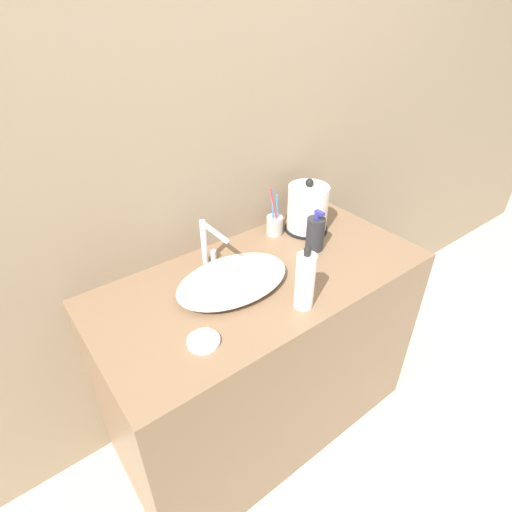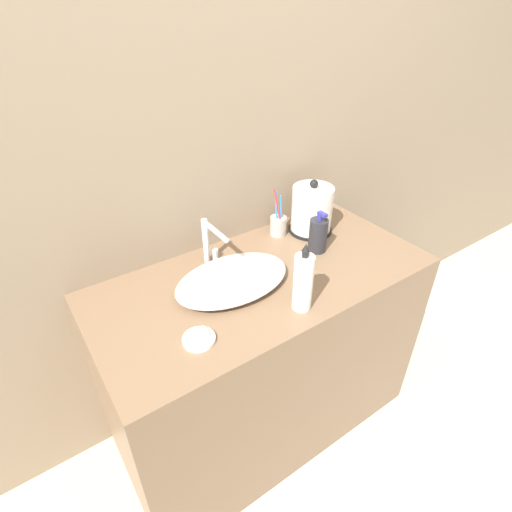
# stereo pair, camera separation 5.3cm
# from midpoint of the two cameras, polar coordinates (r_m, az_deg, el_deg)

# --- Properties ---
(ground_plane) EXTENTS (12.00, 12.00, 0.00)m
(ground_plane) POSITION_cam_midpoint_polar(r_m,az_deg,el_deg) (1.90, 6.15, -27.41)
(ground_plane) COLOR #BCB29E
(wall_back) EXTENTS (6.00, 0.04, 2.60)m
(wall_back) POSITION_cam_midpoint_polar(r_m,az_deg,el_deg) (1.45, -7.86, 19.00)
(wall_back) COLOR gray
(wall_back) RESTS_ON ground_plane
(vanity_counter) EXTENTS (1.23, 0.59, 0.81)m
(vanity_counter) POSITION_cam_midpoint_polar(r_m,az_deg,el_deg) (1.70, 0.09, -13.92)
(vanity_counter) COLOR brown
(vanity_counter) RESTS_ON ground_plane
(sink_basin) EXTENTS (0.41, 0.27, 0.06)m
(sink_basin) POSITION_cam_midpoint_polar(r_m,az_deg,el_deg) (1.36, -4.44, -3.41)
(sink_basin) COLOR white
(sink_basin) RESTS_ON vanity_counter
(faucet) EXTENTS (0.06, 0.17, 0.18)m
(faucet) POSITION_cam_midpoint_polar(r_m,az_deg,el_deg) (1.44, -7.87, 2.11)
(faucet) COLOR silver
(faucet) RESTS_ON vanity_counter
(electric_kettle) EXTENTS (0.18, 0.18, 0.23)m
(electric_kettle) POSITION_cam_midpoint_polar(r_m,az_deg,el_deg) (1.67, 6.44, 6.55)
(electric_kettle) COLOR black
(electric_kettle) RESTS_ON vanity_counter
(toothbrush_cup) EXTENTS (0.07, 0.07, 0.21)m
(toothbrush_cup) POSITION_cam_midpoint_polar(r_m,az_deg,el_deg) (1.65, 1.74, 4.52)
(toothbrush_cup) COLOR #B7B2A8
(toothbrush_cup) RESTS_ON vanity_counter
(lotion_bottle) EXTENTS (0.07, 0.07, 0.17)m
(lotion_bottle) POSITION_cam_midpoint_polar(r_m,az_deg,el_deg) (1.55, 7.49, 3.19)
(lotion_bottle) COLOR #28282D
(lotion_bottle) RESTS_ON vanity_counter
(shampoo_bottle) EXTENTS (0.06, 0.06, 0.24)m
(shampoo_bottle) POSITION_cam_midpoint_polar(r_m,az_deg,el_deg) (1.25, 5.90, -3.46)
(shampoo_bottle) COLOR white
(shampoo_bottle) RESTS_ON vanity_counter
(soap_dish) EXTENTS (0.10, 0.10, 0.03)m
(soap_dish) POSITION_cam_midpoint_polar(r_m,az_deg,el_deg) (1.19, -8.84, -11.80)
(soap_dish) COLOR white
(soap_dish) RESTS_ON vanity_counter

